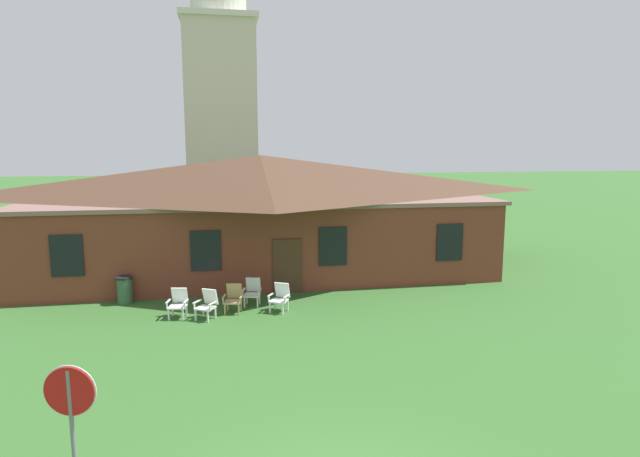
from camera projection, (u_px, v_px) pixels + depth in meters
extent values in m
cube|color=brown|center=(261.00, 232.00, 24.58)|extent=(19.17, 10.00, 3.20)
cube|color=#835E55|center=(261.00, 196.00, 24.32)|extent=(19.55, 10.20, 0.16)
pyramid|color=#4C3323|center=(260.00, 175.00, 24.16)|extent=(19.94, 10.40, 1.81)
cube|color=black|center=(67.00, 256.00, 18.38)|extent=(1.10, 0.06, 1.50)
cube|color=black|center=(206.00, 251.00, 19.24)|extent=(1.10, 0.06, 1.50)
cube|color=black|center=(333.00, 246.00, 20.09)|extent=(1.10, 0.06, 1.50)
cube|color=black|center=(450.00, 242.00, 20.95)|extent=(1.10, 0.06, 1.50)
cube|color=#422819|center=(288.00, 266.00, 19.89)|extent=(1.10, 0.06, 2.10)
cube|color=beige|center=(222.00, 127.00, 37.09)|extent=(4.80, 4.80, 13.94)
cube|color=silver|center=(219.00, 21.00, 35.98)|extent=(5.18, 5.18, 0.36)
cylinder|color=silver|center=(218.00, 2.00, 35.78)|extent=(3.80, 3.80, 2.20)
cylinder|color=slate|center=(73.00, 443.00, 7.85)|extent=(0.07, 0.07, 2.31)
cylinder|color=white|center=(70.00, 391.00, 7.73)|extent=(0.79, 0.18, 0.81)
cylinder|color=#B71414|center=(69.00, 392.00, 7.71)|extent=(0.75, 0.17, 0.76)
cube|color=white|center=(183.00, 315.00, 16.87)|extent=(0.06, 0.06, 0.36)
cube|color=white|center=(169.00, 315.00, 16.87)|extent=(0.06, 0.06, 0.36)
cube|color=white|center=(186.00, 311.00, 17.30)|extent=(0.06, 0.06, 0.36)
cube|color=white|center=(173.00, 311.00, 17.31)|extent=(0.06, 0.06, 0.36)
cube|color=white|center=(177.00, 307.00, 17.05)|extent=(0.63, 0.61, 0.05)
cube|color=white|center=(180.00, 295.00, 17.31)|extent=(0.54, 0.28, 0.54)
cube|color=white|center=(186.00, 301.00, 17.00)|extent=(0.15, 0.47, 0.03)
cube|color=white|center=(185.00, 306.00, 16.86)|extent=(0.05, 0.05, 0.22)
cube|color=white|center=(168.00, 301.00, 17.01)|extent=(0.15, 0.47, 0.03)
cube|color=white|center=(167.00, 306.00, 16.86)|extent=(0.05, 0.05, 0.22)
cube|color=silver|center=(208.00, 317.00, 16.67)|extent=(0.07, 0.07, 0.36)
cube|color=silver|center=(196.00, 315.00, 16.82)|extent=(0.07, 0.07, 0.36)
cube|color=silver|center=(215.00, 313.00, 17.07)|extent=(0.07, 0.07, 0.36)
cube|color=silver|center=(203.00, 311.00, 17.23)|extent=(0.07, 0.07, 0.36)
cube|color=silver|center=(205.00, 308.00, 16.92)|extent=(0.73, 0.72, 0.05)
cube|color=silver|center=(210.00, 296.00, 17.16)|extent=(0.54, 0.43, 0.54)
cube|color=silver|center=(213.00, 303.00, 16.77)|extent=(0.29, 0.43, 0.03)
cube|color=silver|center=(210.00, 308.00, 16.64)|extent=(0.05, 0.05, 0.22)
cube|color=silver|center=(197.00, 301.00, 16.97)|extent=(0.29, 0.43, 0.03)
cube|color=silver|center=(194.00, 306.00, 16.84)|extent=(0.05, 0.05, 0.22)
cube|color=tan|center=(239.00, 310.00, 17.40)|extent=(0.06, 0.06, 0.36)
cube|color=tan|center=(225.00, 310.00, 17.41)|extent=(0.06, 0.06, 0.36)
cube|color=tan|center=(241.00, 306.00, 17.84)|extent=(0.06, 0.06, 0.36)
cube|color=tan|center=(228.00, 306.00, 17.85)|extent=(0.06, 0.06, 0.36)
cube|color=tan|center=(233.00, 302.00, 17.59)|extent=(0.63, 0.62, 0.05)
cube|color=tan|center=(234.00, 291.00, 17.85)|extent=(0.54, 0.29, 0.54)
cube|color=tan|center=(241.00, 296.00, 17.54)|extent=(0.15, 0.47, 0.03)
cube|color=tan|center=(240.00, 301.00, 17.39)|extent=(0.05, 0.05, 0.22)
cube|color=tan|center=(224.00, 296.00, 17.55)|extent=(0.15, 0.47, 0.03)
cube|color=tan|center=(223.00, 301.00, 17.41)|extent=(0.05, 0.05, 0.22)
cube|color=silver|center=(258.00, 303.00, 18.20)|extent=(0.06, 0.06, 0.36)
cube|color=silver|center=(244.00, 302.00, 18.22)|extent=(0.06, 0.06, 0.36)
cube|color=silver|center=(260.00, 299.00, 18.63)|extent=(0.06, 0.06, 0.36)
cube|color=silver|center=(247.00, 299.00, 18.65)|extent=(0.06, 0.06, 0.36)
cube|color=silver|center=(252.00, 295.00, 18.39)|extent=(0.64, 0.63, 0.05)
cube|color=silver|center=(253.00, 284.00, 18.65)|extent=(0.54, 0.30, 0.54)
cube|color=silver|center=(260.00, 290.00, 18.33)|extent=(0.16, 0.47, 0.03)
cube|color=silver|center=(259.00, 294.00, 18.19)|extent=(0.05, 0.05, 0.22)
cube|color=silver|center=(244.00, 290.00, 18.36)|extent=(0.16, 0.47, 0.03)
cube|color=silver|center=(243.00, 294.00, 18.21)|extent=(0.05, 0.05, 0.22)
cube|color=white|center=(283.00, 309.00, 17.45)|extent=(0.07, 0.07, 0.36)
cube|color=white|center=(270.00, 308.00, 17.60)|extent=(0.07, 0.07, 0.36)
cube|color=white|center=(288.00, 305.00, 17.86)|extent=(0.07, 0.07, 0.36)
cube|color=white|center=(275.00, 304.00, 18.01)|extent=(0.07, 0.07, 0.36)
cube|color=white|center=(279.00, 301.00, 17.70)|extent=(0.72, 0.72, 0.05)
cube|color=white|center=(282.00, 290.00, 17.94)|extent=(0.54, 0.42, 0.54)
cube|color=white|center=(286.00, 296.00, 17.56)|extent=(0.28, 0.44, 0.03)
cube|color=white|center=(285.00, 301.00, 17.42)|extent=(0.05, 0.05, 0.22)
cube|color=white|center=(271.00, 295.00, 17.74)|extent=(0.28, 0.44, 0.03)
cube|color=white|center=(269.00, 299.00, 17.61)|extent=(0.05, 0.05, 0.22)
cylinder|color=#335638|center=(125.00, 291.00, 18.67)|extent=(0.52, 0.52, 0.90)
cylinder|color=black|center=(124.00, 278.00, 18.59)|extent=(0.56, 0.56, 0.08)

